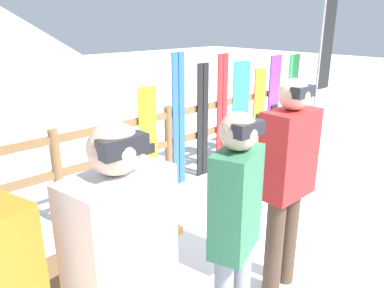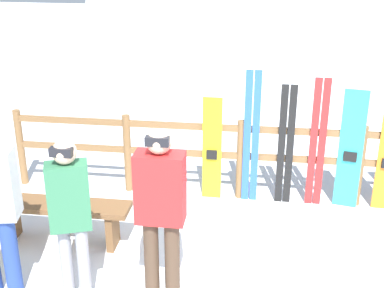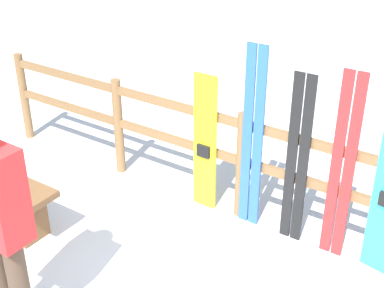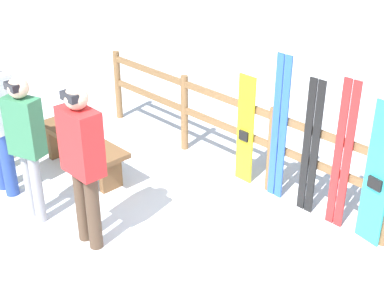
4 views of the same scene
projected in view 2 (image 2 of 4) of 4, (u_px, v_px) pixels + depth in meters
name	position (u px, v px, depth m)	size (l,w,h in m)	color
ground_plane	(230.00, 273.00, 5.51)	(40.00, 40.00, 0.00)	white
fence	(241.00, 152.00, 6.83)	(6.06, 0.10, 1.07)	brown
bench	(60.00, 213.00, 5.91)	(1.57, 0.36, 0.50)	brown
person_plaid_green	(70.00, 210.00, 4.75)	(0.41, 0.32, 1.64)	gray
person_red	(160.00, 204.00, 4.79)	(0.44, 0.24, 1.72)	#4C3828
snowboard_yellow	(212.00, 149.00, 6.81)	(0.25, 0.06, 1.37)	yellow
ski_pair_blue	(251.00, 138.00, 6.68)	(0.19, 0.02, 1.73)	blue
ski_pair_black	(286.00, 146.00, 6.65)	(0.20, 0.02, 1.57)	black
ski_pair_red	(318.00, 144.00, 6.58)	(0.20, 0.02, 1.67)	red
snowboard_cyan	(351.00, 150.00, 6.56)	(0.29, 0.10, 1.54)	#2DBFCC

